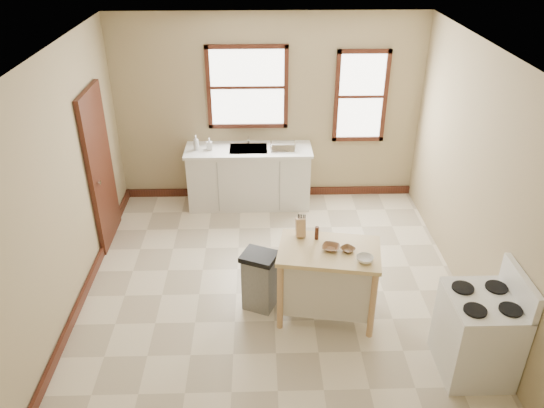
{
  "coord_description": "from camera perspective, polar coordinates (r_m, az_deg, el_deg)",
  "views": [
    {
      "loc": [
        -0.15,
        -4.97,
        4.01
      ],
      "look_at": [
        -0.0,
        0.4,
        0.99
      ],
      "focal_mm": 35.0,
      "sensor_mm": 36.0,
      "label": 1
    }
  ],
  "objects": [
    {
      "name": "window_main",
      "position": [
        7.79,
        -2.66,
        12.41
      ],
      "size": [
        1.17,
        0.06,
        1.22
      ],
      "primitive_type": null,
      "color": "#3B1910",
      "rests_on": "wall_back"
    },
    {
      "name": "door_left",
      "position": [
        7.24,
        -17.99,
        3.65
      ],
      "size": [
        0.06,
        0.9,
        2.1
      ],
      "primitive_type": "cube",
      "color": "#3B1910",
      "rests_on": "ground"
    },
    {
      "name": "sink_counter",
      "position": [
        8.01,
        -2.48,
        2.96
      ],
      "size": [
        1.86,
        0.62,
        0.92
      ],
      "primitive_type": null,
      "color": "silver",
      "rests_on": "ground"
    },
    {
      "name": "pepper_grinder",
      "position": [
        5.73,
        4.84,
        -3.13
      ],
      "size": [
        0.06,
        0.06,
        0.15
      ],
      "primitive_type": "cylinder",
      "rotation": [
        0.0,
        0.0,
        -0.55
      ],
      "color": "#3C1C10",
      "rests_on": "kitchen_island"
    },
    {
      "name": "trash_bin",
      "position": [
        5.99,
        -1.36,
        -8.25
      ],
      "size": [
        0.46,
        0.43,
        0.72
      ],
      "primitive_type": null,
      "rotation": [
        0.0,
        0.0,
        -0.41
      ],
      "color": "gray",
      "rests_on": "ground"
    },
    {
      "name": "wall_back",
      "position": [
        7.92,
        -0.4,
        10.06
      ],
      "size": [
        4.5,
        0.04,
        2.8
      ],
      "primitive_type": "cube",
      "color": "tan",
      "rests_on": "ground"
    },
    {
      "name": "kitchen_island",
      "position": [
        5.87,
        5.97,
        -8.4
      ],
      "size": [
        1.16,
        0.85,
        0.87
      ],
      "primitive_type": null,
      "rotation": [
        0.0,
        0.0,
        -0.17
      ],
      "color": "tan",
      "rests_on": "ground"
    },
    {
      "name": "baseboard_back",
      "position": [
        8.43,
        -0.36,
        1.36
      ],
      "size": [
        4.5,
        0.04,
        0.12
      ],
      "primitive_type": "cube",
      "color": "#3B1910",
      "rests_on": "ground"
    },
    {
      "name": "wall_left",
      "position": [
        6.0,
        -21.89,
        1.24
      ],
      "size": [
        0.04,
        5.0,
        2.8
      ],
      "primitive_type": "cube",
      "color": "tan",
      "rests_on": "ground"
    },
    {
      "name": "ceiling",
      "position": [
        5.12,
        0.17,
        15.64
      ],
      "size": [
        5.0,
        5.0,
        0.0
      ],
      "primitive_type": "plane",
      "rotation": [
        3.14,
        0.0,
        0.0
      ],
      "color": "white",
      "rests_on": "ground"
    },
    {
      "name": "soap_bottle_b",
      "position": [
        7.79,
        -6.75,
        6.45
      ],
      "size": [
        0.09,
        0.09,
        0.18
      ],
      "primitive_type": "imported",
      "rotation": [
        0.0,
        0.0,
        0.09
      ],
      "color": "#B2B2B2",
      "rests_on": "sink_counter"
    },
    {
      "name": "bowl_b",
      "position": [
        5.61,
        8.14,
        -4.85
      ],
      "size": [
        0.2,
        0.2,
        0.04
      ],
      "primitive_type": "imported",
      "rotation": [
        0.0,
        0.0,
        0.7
      ],
      "color": "brown",
      "rests_on": "kitchen_island"
    },
    {
      "name": "knife_block",
      "position": [
        5.76,
        3.09,
        -2.6
      ],
      "size": [
        0.11,
        0.11,
        0.2
      ],
      "primitive_type": null,
      "rotation": [
        0.0,
        0.0,
        0.07
      ],
      "color": "tan",
      "rests_on": "kitchen_island"
    },
    {
      "name": "dish_rack",
      "position": [
        7.75,
        1.19,
        6.16
      ],
      "size": [
        0.43,
        0.37,
        0.09
      ],
      "primitive_type": null,
      "rotation": [
        0.0,
        0.0,
        -0.31
      ],
      "color": "silver",
      "rests_on": "sink_counter"
    },
    {
      "name": "window_side",
      "position": [
        7.98,
        9.54,
        11.32
      ],
      "size": [
        0.77,
        0.06,
        1.37
      ],
      "primitive_type": null,
      "color": "#3B1910",
      "rests_on": "wall_back"
    },
    {
      "name": "wall_right",
      "position": [
        6.11,
        21.76,
        1.78
      ],
      "size": [
        0.04,
        5.0,
        2.8
      ],
      "primitive_type": "cube",
      "color": "tan",
      "rests_on": "ground"
    },
    {
      "name": "soap_bottle_a",
      "position": [
        7.8,
        -8.17,
        6.56
      ],
      "size": [
        0.09,
        0.09,
        0.22
      ],
      "primitive_type": "imported",
      "rotation": [
        0.0,
        0.0,
        0.05
      ],
      "color": "#B2B2B2",
      "rests_on": "sink_counter"
    },
    {
      "name": "faucet",
      "position": [
        7.94,
        -2.55,
        7.22
      ],
      "size": [
        0.03,
        0.03,
        0.22
      ],
      "primitive_type": "cylinder",
      "color": "silver",
      "rests_on": "sink_counter"
    },
    {
      "name": "bowl_c",
      "position": [
        5.47,
        9.95,
        -5.86
      ],
      "size": [
        0.19,
        0.19,
        0.05
      ],
      "primitive_type": "imported",
      "rotation": [
        0.0,
        0.0,
        0.09
      ],
      "color": "silver",
      "rests_on": "kitchen_island"
    },
    {
      "name": "floor",
      "position": [
        6.39,
        0.13,
        -9.56
      ],
      "size": [
        5.0,
        5.0,
        0.0
      ],
      "primitive_type": "plane",
      "color": "beige",
      "rests_on": "ground"
    },
    {
      "name": "baseboard_left",
      "position": [
        6.68,
        -19.52,
        -8.94
      ],
      "size": [
        0.04,
        5.0,
        0.12
      ],
      "primitive_type": "cube",
      "color": "#3B1910",
      "rests_on": "ground"
    },
    {
      "name": "bowl_a",
      "position": [
        5.61,
        6.34,
        -4.68
      ],
      "size": [
        0.23,
        0.23,
        0.04
      ],
      "primitive_type": "imported",
      "rotation": [
        0.0,
        0.0,
        -0.33
      ],
      "color": "brown",
      "rests_on": "kitchen_island"
    },
    {
      "name": "gas_stove",
      "position": [
        5.5,
        21.44,
        -11.92
      ],
      "size": [
        0.7,
        0.71,
        1.14
      ],
      "primitive_type": null,
      "color": "white",
      "rests_on": "ground"
    }
  ]
}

